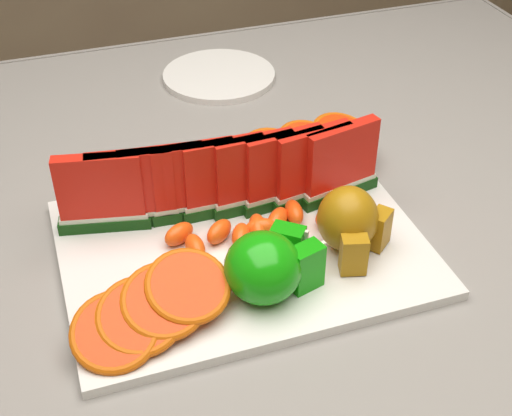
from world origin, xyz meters
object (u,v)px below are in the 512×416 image
at_px(platter, 242,248).
at_px(apple_cluster, 269,266).
at_px(pear_cluster, 350,221).
at_px(side_plate, 219,76).

bearing_deg(platter, apple_cluster, -87.55).
relative_size(apple_cluster, pear_cluster, 1.27).
bearing_deg(pear_cluster, apple_cluster, -162.24).
bearing_deg(platter, side_plate, 77.16).
relative_size(apple_cluster, side_plate, 0.58).
distance_m(platter, side_plate, 0.43).
height_order(platter, apple_cluster, apple_cluster).
xyz_separation_m(platter, pear_cluster, (0.11, -0.05, 0.04)).
bearing_deg(apple_cluster, side_plate, 79.52).
relative_size(platter, pear_cluster, 4.50).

